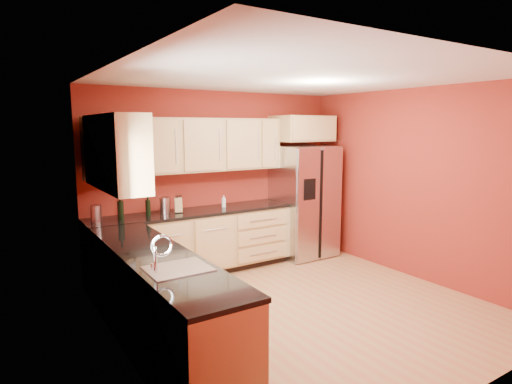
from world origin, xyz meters
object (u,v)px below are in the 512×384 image
at_px(refrigerator, 304,201).
at_px(wine_bottle_a, 120,207).
at_px(canister_left, 96,214).
at_px(soap_dispenser, 224,201).
at_px(knife_block, 178,205).

distance_m(refrigerator, wine_bottle_a, 2.93).
distance_m(canister_left, wine_bottle_a, 0.30).
xyz_separation_m(refrigerator, wine_bottle_a, (-2.92, -0.01, 0.20)).
distance_m(refrigerator, canister_left, 3.20).
height_order(refrigerator, soap_dispenser, refrigerator).
xyz_separation_m(refrigerator, soap_dispenser, (-1.41, 0.10, 0.12)).
distance_m(refrigerator, soap_dispenser, 1.42).
relative_size(canister_left, wine_bottle_a, 0.61).
relative_size(refrigerator, soap_dispenser, 10.44).
xyz_separation_m(canister_left, wine_bottle_a, (0.28, -0.09, 0.07)).
xyz_separation_m(canister_left, knife_block, (1.08, 0.02, -0.00)).
relative_size(wine_bottle_a, soap_dispenser, 2.02).
bearing_deg(soap_dispenser, wine_bottle_a, -175.58).
bearing_deg(knife_block, canister_left, -162.67).
distance_m(wine_bottle_a, knife_block, 0.82).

